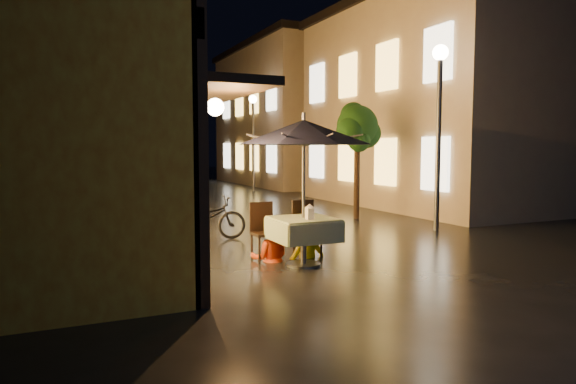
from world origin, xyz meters
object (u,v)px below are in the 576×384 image
person_yellow (306,218)px  patio_umbrella (304,132)px  streetlamp_near (439,103)px  cafe_table (303,230)px  person_orange (270,220)px  bicycle_0 (204,219)px  table_lantern (309,211)px

person_yellow → patio_umbrella: bearing=53.7°
patio_umbrella → streetlamp_near: bearing=23.9°
patio_umbrella → person_yellow: size_ratio=1.80×
cafe_table → person_orange: person_orange is taller
streetlamp_near → cafe_table: (-4.39, -1.94, -2.33)m
patio_umbrella → bicycle_0: bearing=106.4°
table_lantern → person_orange: size_ratio=0.18×
cafe_table → person_orange: bearing=119.9°
person_orange → patio_umbrella: bearing=138.8°
streetlamp_near → person_orange: (-4.73, -1.35, -2.22)m
cafe_table → table_lantern: table_lantern is taller
streetlamp_near → cafe_table: streetlamp_near is taller
patio_umbrella → table_lantern: (-0.00, -0.21, -1.23)m
person_yellow → bicycle_0: (-1.18, 2.32, -0.23)m
person_orange → bicycle_0: size_ratio=0.80×
person_orange → cafe_table: bearing=138.8°
cafe_table → patio_umbrella: bearing=25.1°
streetlamp_near → bicycle_0: streetlamp_near is taller
person_orange → bicycle_0: 2.37m
table_lantern → patio_umbrella: bearing=90.0°
table_lantern → person_yellow: person_yellow is taller
table_lantern → bicycle_0: (-0.85, 3.10, -0.46)m
streetlamp_near → table_lantern: (-4.39, -2.16, -2.00)m
patio_umbrella → person_orange: patio_umbrella is taller
streetlamp_near → person_orange: streetlamp_near is taller
streetlamp_near → patio_umbrella: (-4.39, -1.94, -0.77)m
table_lantern → person_yellow: 0.88m
bicycle_0 → cafe_table: bearing=-158.9°
cafe_table → table_lantern: (0.00, -0.21, 0.33)m
person_orange → table_lantern: bearing=131.7°
patio_umbrella → person_orange: (-0.34, 0.59, -1.45)m
cafe_table → person_yellow: (0.33, 0.57, 0.10)m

